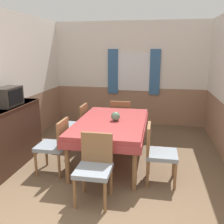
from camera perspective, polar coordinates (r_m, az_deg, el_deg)
The scene contains 11 objects.
wall_back at distance 6.45m, azimuth 4.09°, elevation 8.66°, with size 4.23×0.10×2.60m.
wall_left at distance 4.90m, azimuth -22.69°, elevation 5.84°, with size 0.05×4.99×2.60m.
dining_table at distance 4.25m, azimuth -0.17°, elevation -3.28°, with size 1.16×1.89×0.74m.
chair_left_far at distance 5.00m, azimuth -7.91°, elevation -2.68°, with size 0.44×0.44×0.87m.
chair_head_near at distance 3.26m, azimuth -4.02°, elevation -12.00°, with size 0.44×0.44×0.87m.
chair_head_window at distance 5.39m, azimuth 2.11°, elevation -1.31°, with size 0.44×0.44×0.87m.
chair_left_near at distance 4.03m, azimuth -12.82°, elevation -7.09°, with size 0.44×0.44×0.87m.
chair_right_near at distance 3.72m, azimuth 10.36°, elevation -8.77°, with size 0.44×0.44×0.87m.
sideboard at distance 4.52m, azimuth -22.36°, elevation -4.98°, with size 0.46×1.40×1.02m.
tv at distance 4.36m, azimuth -22.66°, elevation 3.26°, with size 0.29×0.48×0.31m.
vase at distance 4.19m, azimuth 0.82°, elevation -1.01°, with size 0.15×0.15×0.15m.
Camera 1 is at (0.73, -1.77, 1.92)m, focal length 40.00 mm.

